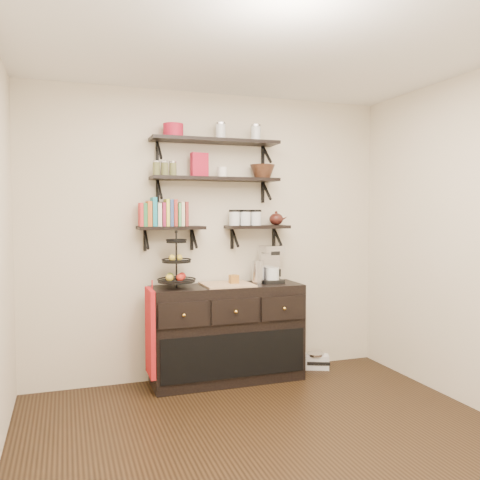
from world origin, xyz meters
name	(u,v)px	position (x,y,z in m)	size (l,w,h in m)	color
floor	(286,455)	(0.00, 0.00, 0.00)	(3.50, 3.50, 0.00)	black
ceiling	(288,31)	(0.00, 0.00, 2.70)	(3.50, 3.50, 0.02)	white
back_wall	(212,236)	(0.00, 1.75, 1.35)	(3.50, 0.02, 2.70)	beige
shelf_top	(215,141)	(0.00, 1.62, 2.23)	(1.20, 0.27, 0.23)	black
shelf_mid	(215,179)	(0.00, 1.62, 1.88)	(1.20, 0.27, 0.23)	black
shelf_low_left	(171,229)	(-0.42, 1.63, 1.43)	(0.60, 0.25, 0.23)	black
shelf_low_right	(257,228)	(0.42, 1.63, 1.43)	(0.60, 0.25, 0.23)	black
cookbooks	(165,213)	(-0.47, 1.63, 1.57)	(0.43, 0.15, 0.26)	red
glass_canisters	(245,219)	(0.30, 1.63, 1.51)	(0.32, 0.10, 0.13)	silver
sideboard	(227,333)	(0.08, 1.51, 0.45)	(1.40, 0.50, 0.92)	black
fruit_stand	(177,269)	(-0.39, 1.52, 1.07)	(0.33, 0.33, 0.49)	black
candle	(234,279)	(0.15, 1.51, 0.96)	(0.08, 0.08, 0.08)	#915D21
coffee_maker	(271,265)	(0.53, 1.54, 1.07)	(0.20, 0.19, 0.36)	black
thermal_carafe	(258,272)	(0.38, 1.49, 1.01)	(0.11, 0.11, 0.22)	silver
apron	(150,332)	(-0.65, 1.41, 0.54)	(0.04, 0.32, 0.76)	#A61116
radio	(315,361)	(1.03, 1.57, 0.08)	(0.29, 0.23, 0.16)	silver
recipe_box	(199,165)	(-0.15, 1.61, 2.01)	(0.16, 0.06, 0.22)	#A2122A
walnut_bowl	(262,172)	(0.47, 1.61, 1.96)	(0.24, 0.24, 0.13)	black
ramekins	(222,172)	(0.07, 1.61, 1.95)	(0.09, 0.09, 0.10)	white
teapot	(276,218)	(0.62, 1.63, 1.52)	(0.18, 0.14, 0.14)	#361410
red_pot	(173,131)	(-0.39, 1.61, 2.31)	(0.18, 0.18, 0.12)	#A2122A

